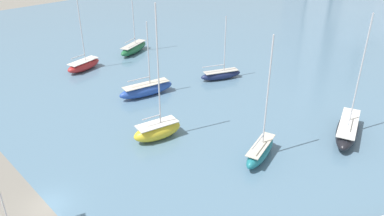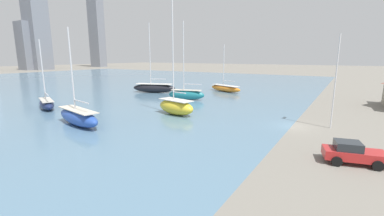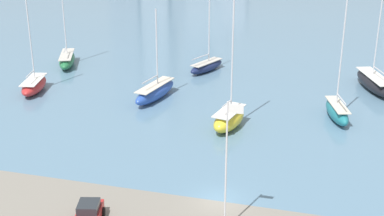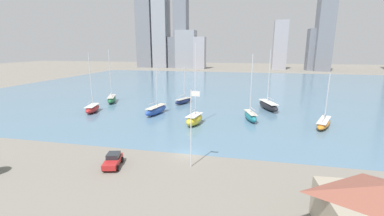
% 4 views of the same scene
% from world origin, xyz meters
% --- Properties ---
extents(ground_plane, '(500.00, 500.00, 0.00)m').
position_xyz_m(ground_plane, '(0.00, 0.00, 0.00)').
color(ground_plane, gray).
extents(harbor_water, '(180.00, 140.00, 0.00)m').
position_xyz_m(harbor_water, '(0.00, 70.00, 0.00)').
color(harbor_water, slate).
rests_on(harbor_water, ground_plane).
extents(flag_pole, '(1.24, 0.14, 10.78)m').
position_xyz_m(flag_pole, '(1.50, -4.03, 5.87)').
color(flag_pole, silver).
rests_on(flag_pole, ground_plane).
extents(distant_city_skyline, '(196.53, 22.57, 74.91)m').
position_xyz_m(distant_city_skyline, '(-15.49, 171.29, 27.39)').
color(distant_city_skyline, slate).
rests_on(distant_city_skyline, ground_plane).
extents(sailboat_red, '(3.95, 7.45, 14.96)m').
position_xyz_m(sailboat_red, '(-29.88, 20.81, 1.03)').
color(sailboat_red, '#B72828').
rests_on(sailboat_red, harbor_water).
extents(sailboat_blue, '(3.90, 9.30, 11.65)m').
position_xyz_m(sailboat_blue, '(-13.28, 22.40, 1.07)').
color(sailboat_blue, '#284CA8').
rests_on(sailboat_blue, harbor_water).
extents(sailboat_navy, '(4.69, 7.52, 10.89)m').
position_xyz_m(sailboat_navy, '(-9.69, 35.77, 0.86)').
color(sailboat_navy, '#19234C').
rests_on(sailboat_navy, harbor_water).
extents(sailboat_orange, '(5.69, 9.81, 11.06)m').
position_xyz_m(sailboat_orange, '(24.44, 19.92, 0.84)').
color(sailboat_orange, orange).
rests_on(sailboat_orange, harbor_water).
extents(sailboat_black, '(5.93, 10.52, 15.70)m').
position_xyz_m(sailboat_black, '(14.21, 33.43, 1.12)').
color(sailboat_black, black).
rests_on(sailboat_black, harbor_water).
extents(sailboat_green, '(5.33, 8.89, 15.70)m').
position_xyz_m(sailboat_green, '(-31.37, 33.06, 1.05)').
color(sailboat_green, '#236B3D').
rests_on(sailboat_green, harbor_water).
extents(sailboat_yellow, '(3.75, 6.82, 16.99)m').
position_xyz_m(sailboat_yellow, '(-2.19, 15.62, 1.24)').
color(sailboat_yellow, yellow).
rests_on(sailboat_yellow, harbor_water).
extents(sailboat_teal, '(3.78, 7.40, 14.74)m').
position_xyz_m(sailboat_teal, '(9.53, 21.41, 1.12)').
color(sailboat_teal, '#1E757F').
rests_on(sailboat_teal, harbor_water).
extents(parked_pickup_red, '(2.94, 4.67, 1.76)m').
position_xyz_m(parked_pickup_red, '(-9.18, -6.18, 0.88)').
color(parked_pickup_red, '#B22323').
rests_on(parked_pickup_red, ground_plane).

